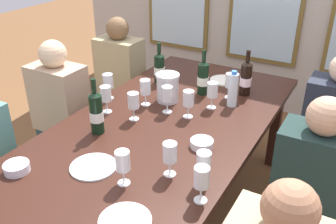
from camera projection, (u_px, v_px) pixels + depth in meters
ground_plane at (165, 215)px, 2.60m from camera, size 12.00×12.00×0.00m
dining_table at (165, 132)px, 2.29m from camera, size 1.10×2.12×0.74m
white_plate_0 at (224, 80)px, 2.81m from camera, size 0.21×0.21×0.01m
white_plate_1 at (125, 221)px, 1.52m from camera, size 0.22×0.22×0.01m
white_plate_2 at (93, 167)px, 1.85m from camera, size 0.23×0.23×0.01m
metal_pitcher at (168, 88)px, 2.47m from camera, size 0.16×0.16×0.19m
wine_bottle_0 at (159, 68)px, 2.74m from camera, size 0.08×0.08×0.30m
wine_bottle_1 at (96, 112)px, 2.09m from camera, size 0.08×0.08×0.33m
wine_bottle_2 at (203, 78)px, 2.56m from camera, size 0.08×0.08×0.31m
wine_bottle_3 at (246, 78)px, 2.55m from camera, size 0.08×0.08×0.32m
tasting_bowl_0 at (17, 168)px, 1.81m from camera, size 0.12×0.12×0.04m
tasting_bowl_1 at (202, 143)px, 2.00m from camera, size 0.13×0.13×0.04m
water_bottle at (233, 90)px, 2.40m from camera, size 0.06×0.06×0.24m
wine_glass_0 at (133, 101)px, 2.23m from camera, size 0.07×0.07×0.17m
wine_glass_1 at (167, 95)px, 2.31m from camera, size 0.07×0.07×0.17m
wine_glass_2 at (212, 90)px, 2.37m from camera, size 0.07×0.07×0.17m
wine_glass_3 at (170, 154)px, 1.75m from camera, size 0.07×0.07×0.17m
wine_glass_4 at (106, 95)px, 2.32m from camera, size 0.07×0.07×0.17m
wine_glass_5 at (108, 82)px, 2.49m from camera, size 0.07×0.07×0.17m
wine_glass_6 at (202, 178)px, 1.58m from camera, size 0.07×0.07×0.17m
wine_glass_7 at (123, 162)px, 1.68m from camera, size 0.07×0.07×0.17m
wine_glass_8 at (188, 100)px, 2.26m from camera, size 0.07×0.07×0.17m
wine_glass_9 at (230, 81)px, 2.50m from camera, size 0.07×0.07×0.17m
wine_glass_10 at (145, 88)px, 2.41m from camera, size 0.07×0.07×0.17m
wine_glass_11 at (204, 163)px, 1.68m from camera, size 0.07×0.07×0.17m
seated_person_0 at (121, 84)px, 3.30m from camera, size 0.38×0.24×1.11m
seated_person_1 at (330, 138)px, 2.50m from camera, size 0.38×0.24×1.11m
seated_person_2 at (62, 118)px, 2.74m from camera, size 0.38×0.24×1.11m
seated_person_3 at (309, 199)px, 1.96m from camera, size 0.38×0.24×1.11m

